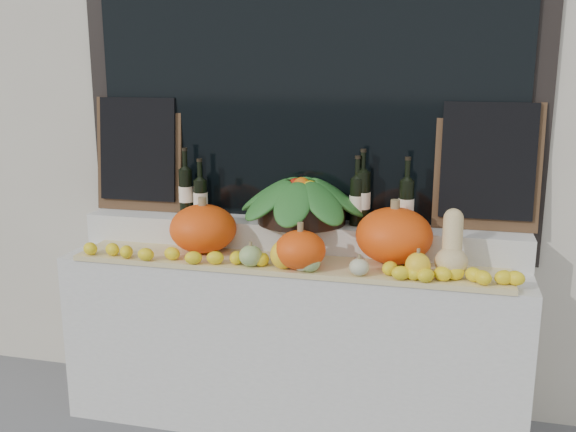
{
  "coord_description": "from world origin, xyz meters",
  "views": [
    {
      "loc": [
        0.73,
        -1.46,
        1.83
      ],
      "look_at": [
        0.0,
        1.45,
        1.12
      ],
      "focal_mm": 40.0,
      "sensor_mm": 36.0,
      "label": 1
    }
  ],
  "objects_px": {
    "produce_bowl": "(302,200)",
    "wine_bottle_tall": "(362,197)",
    "butternut_squash": "(452,248)",
    "pumpkin_left": "(203,229)",
    "pumpkin_right": "(394,235)"
  },
  "relations": [
    {
      "from": "pumpkin_left",
      "to": "produce_bowl",
      "type": "xyz_separation_m",
      "value": [
        0.47,
        0.19,
        0.13
      ]
    },
    {
      "from": "pumpkin_right",
      "to": "wine_bottle_tall",
      "type": "height_order",
      "value": "wine_bottle_tall"
    },
    {
      "from": "butternut_squash",
      "to": "pumpkin_right",
      "type": "bearing_deg",
      "value": 156.09
    },
    {
      "from": "produce_bowl",
      "to": "wine_bottle_tall",
      "type": "height_order",
      "value": "wine_bottle_tall"
    },
    {
      "from": "produce_bowl",
      "to": "wine_bottle_tall",
      "type": "bearing_deg",
      "value": 6.26
    },
    {
      "from": "produce_bowl",
      "to": "pumpkin_right",
      "type": "bearing_deg",
      "value": -16.69
    },
    {
      "from": "produce_bowl",
      "to": "wine_bottle_tall",
      "type": "xyz_separation_m",
      "value": [
        0.3,
        0.03,
        0.02
      ]
    },
    {
      "from": "produce_bowl",
      "to": "wine_bottle_tall",
      "type": "distance_m",
      "value": 0.31
    },
    {
      "from": "pumpkin_left",
      "to": "produce_bowl",
      "type": "height_order",
      "value": "produce_bowl"
    },
    {
      "from": "pumpkin_right",
      "to": "pumpkin_left",
      "type": "bearing_deg",
      "value": -177.12
    },
    {
      "from": "pumpkin_right",
      "to": "wine_bottle_tall",
      "type": "distance_m",
      "value": 0.29
    },
    {
      "from": "butternut_squash",
      "to": "produce_bowl",
      "type": "distance_m",
      "value": 0.81
    },
    {
      "from": "butternut_squash",
      "to": "produce_bowl",
      "type": "relative_size",
      "value": 0.42
    },
    {
      "from": "pumpkin_left",
      "to": "wine_bottle_tall",
      "type": "relative_size",
      "value": 0.88
    },
    {
      "from": "butternut_squash",
      "to": "pumpkin_left",
      "type": "bearing_deg",
      "value": 176.66
    }
  ]
}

